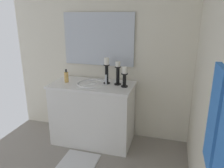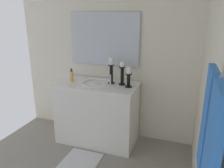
{
  "view_description": "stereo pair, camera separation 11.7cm",
  "coord_description": "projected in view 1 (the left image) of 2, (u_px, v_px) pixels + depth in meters",
  "views": [
    {
      "loc": [
        1.5,
        1.01,
        1.71
      ],
      "look_at": [
        -0.26,
        0.51,
        1.14
      ],
      "focal_mm": 34.9,
      "sensor_mm": 36.0,
      "label": 1
    },
    {
      "loc": [
        1.47,
        1.12,
        1.71
      ],
      "look_at": [
        -0.26,
        0.51,
        1.14
      ],
      "focal_mm": 34.9,
      "sensor_mm": 36.0,
      "label": 2
    }
  ],
  "objects": [
    {
      "name": "wall_back",
      "position": [
        218.0,
        93.0,
        1.45
      ],
      "size": [
        2.82,
        0.04,
        2.45
      ],
      "primitive_type": "cube",
      "color": "silver",
      "rests_on": "ground"
    },
    {
      "name": "soap_bottle",
      "position": [
        66.0,
        77.0,
        2.95
      ],
      "size": [
        0.06,
        0.06,
        0.18
      ],
      "color": "#E5B259",
      "rests_on": "vanity_cabinet"
    },
    {
      "name": "sink_basin",
      "position": [
        93.0,
        87.0,
        2.91
      ],
      "size": [
        0.4,
        0.4,
        0.24
      ],
      "color": "white",
      "rests_on": "vanity_cabinet"
    },
    {
      "name": "candle_holder_mid",
      "position": [
        107.0,
        70.0,
        2.86
      ],
      "size": [
        0.09,
        0.09,
        0.35
      ],
      "color": "black",
      "rests_on": "vanity_cabinet"
    },
    {
      "name": "wall_left",
      "position": [
        100.0,
        52.0,
        3.08
      ],
      "size": [
        0.04,
        2.63,
        2.45
      ],
      "primitive_type": "cube",
      "color": "silver",
      "rests_on": "ground"
    },
    {
      "name": "mirror",
      "position": [
        99.0,
        39.0,
        2.99
      ],
      "size": [
        0.02,
        1.0,
        0.71
      ],
      "primitive_type": "cube",
      "color": "silver"
    },
    {
      "name": "bath_mat",
      "position": [
        76.0,
        167.0,
        2.57
      ],
      "size": [
        0.6,
        0.44,
        0.02
      ],
      "primitive_type": "cube",
      "color": "silver",
      "rests_on": "ground"
    },
    {
      "name": "towel_near_vanity",
      "position": [
        215.0,
        118.0,
        1.09
      ],
      "size": [
        0.21,
        0.03,
        0.54
      ],
      "primitive_type": "cube",
      "color": "blue",
      "rests_on": "towel_bar"
    },
    {
      "name": "candle_holder_tall",
      "position": [
        125.0,
        76.0,
        2.74
      ],
      "size": [
        0.09,
        0.09,
        0.26
      ],
      "color": "black",
      "rests_on": "vanity_cabinet"
    },
    {
      "name": "vanity_cabinet",
      "position": [
        93.0,
        113.0,
        3.02
      ],
      "size": [
        0.58,
        1.11,
        0.85
      ],
      "color": "white",
      "rests_on": "ground"
    },
    {
      "name": "candle_holder_short",
      "position": [
        118.0,
        73.0,
        2.82
      ],
      "size": [
        0.09,
        0.09,
        0.31
      ],
      "color": "black",
      "rests_on": "vanity_cabinet"
    }
  ]
}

